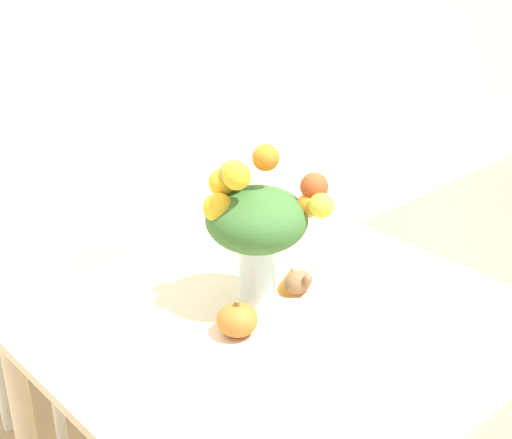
{
  "coord_description": "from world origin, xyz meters",
  "views": [
    {
      "loc": [
        -1.13,
        -1.12,
        1.78
      ],
      "look_at": [
        -0.0,
        0.11,
        0.99
      ],
      "focal_mm": 50.0,
      "sensor_mm": 36.0,
      "label": 1
    }
  ],
  "objects": [
    {
      "name": "wall_back",
      "position": [
        0.0,
        1.25,
        1.35
      ],
      "size": [
        8.0,
        0.06,
        2.7
      ],
      "color": "silver",
      "rests_on": "ground_plane"
    },
    {
      "name": "dining_table",
      "position": [
        0.0,
        0.0,
        0.65
      ],
      "size": [
        1.2,
        1.14,
        0.74
      ],
      "color": "beige",
      "rests_on": "ground_plane"
    },
    {
      "name": "flower_vase",
      "position": [
        -0.0,
        0.11,
        0.98
      ],
      "size": [
        0.3,
        0.3,
        0.45
      ],
      "color": "silver",
      "rests_on": "dining_table"
    },
    {
      "name": "pumpkin",
      "position": [
        -0.13,
        0.04,
        0.78
      ],
      "size": [
        0.11,
        0.11,
        0.1
      ],
      "color": "orange",
      "rests_on": "dining_table"
    },
    {
      "name": "turkey_figurine",
      "position": [
        0.13,
        0.09,
        0.77
      ],
      "size": [
        0.09,
        0.12,
        0.07
      ],
      "color": "#936642",
      "rests_on": "dining_table"
    },
    {
      "name": "dining_chair_near_window",
      "position": [
        -0.25,
        0.89,
        0.48
      ],
      "size": [
        0.48,
        0.48,
        0.92
      ],
      "rotation": [
        0.0,
        0.0,
        0.15
      ],
      "color": "white",
      "rests_on": "ground_plane"
    }
  ]
}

